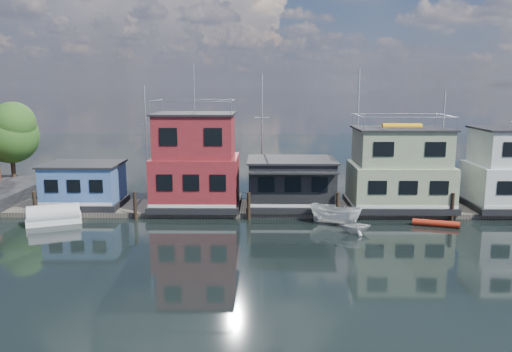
{
  "coord_description": "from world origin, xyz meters",
  "views": [
    {
      "loc": [
        -2.84,
        -29.04,
        10.51
      ],
      "look_at": [
        -3.46,
        12.0,
        3.0
      ],
      "focal_mm": 35.0,
      "sensor_mm": 36.0,
      "label": 1
    }
  ],
  "objects_px": {
    "houseboat_blue": "(84,185)",
    "red_kayak": "(436,223)",
    "houseboat_red": "(196,163)",
    "dinghy_white": "(356,225)",
    "motorboat": "(336,214)",
    "houseboat_dark": "(291,183)",
    "houseboat_green": "(400,170)",
    "tarp_runabout": "(54,216)"
  },
  "relations": [
    {
      "from": "houseboat_dark",
      "to": "tarp_runabout",
      "type": "bearing_deg",
      "value": -167.3
    },
    {
      "from": "houseboat_blue",
      "to": "dinghy_white",
      "type": "bearing_deg",
      "value": -16.18
    },
    {
      "from": "houseboat_blue",
      "to": "houseboat_green",
      "type": "xyz_separation_m",
      "value": [
        26.5,
        0.0,
        1.34
      ]
    },
    {
      "from": "houseboat_dark",
      "to": "motorboat",
      "type": "height_order",
      "value": "houseboat_dark"
    },
    {
      "from": "houseboat_red",
      "to": "houseboat_dark",
      "type": "height_order",
      "value": "houseboat_red"
    },
    {
      "from": "houseboat_dark",
      "to": "motorboat",
      "type": "distance_m",
      "value": 5.44
    },
    {
      "from": "houseboat_red",
      "to": "tarp_runabout",
      "type": "distance_m",
      "value": 11.78
    },
    {
      "from": "houseboat_dark",
      "to": "dinghy_white",
      "type": "xyz_separation_m",
      "value": [
        4.32,
        -6.31,
        -1.85
      ]
    },
    {
      "from": "houseboat_blue",
      "to": "red_kayak",
      "type": "xyz_separation_m",
      "value": [
        28.16,
        -4.56,
        -1.96
      ]
    },
    {
      "from": "houseboat_dark",
      "to": "houseboat_green",
      "type": "distance_m",
      "value": 9.07
    },
    {
      "from": "houseboat_red",
      "to": "houseboat_green",
      "type": "height_order",
      "value": "houseboat_red"
    },
    {
      "from": "houseboat_red",
      "to": "houseboat_green",
      "type": "bearing_deg",
      "value": 0.0
    },
    {
      "from": "houseboat_blue",
      "to": "houseboat_dark",
      "type": "height_order",
      "value": "houseboat_dark"
    },
    {
      "from": "houseboat_red",
      "to": "tarp_runabout",
      "type": "height_order",
      "value": "houseboat_red"
    },
    {
      "from": "tarp_runabout",
      "to": "dinghy_white",
      "type": "bearing_deg",
      "value": -27.52
    },
    {
      "from": "houseboat_green",
      "to": "tarp_runabout",
      "type": "height_order",
      "value": "houseboat_green"
    },
    {
      "from": "houseboat_dark",
      "to": "dinghy_white",
      "type": "distance_m",
      "value": 7.87
    },
    {
      "from": "dinghy_white",
      "to": "red_kayak",
      "type": "relative_size",
      "value": 0.64
    },
    {
      "from": "motorboat",
      "to": "tarp_runabout",
      "type": "height_order",
      "value": "motorboat"
    },
    {
      "from": "houseboat_blue",
      "to": "motorboat",
      "type": "height_order",
      "value": "houseboat_blue"
    },
    {
      "from": "houseboat_green",
      "to": "dinghy_white",
      "type": "distance_m",
      "value": 8.42
    },
    {
      "from": "houseboat_blue",
      "to": "motorboat",
      "type": "relative_size",
      "value": 1.54
    },
    {
      "from": "motorboat",
      "to": "dinghy_white",
      "type": "bearing_deg",
      "value": -123.15
    },
    {
      "from": "houseboat_blue",
      "to": "houseboat_red",
      "type": "height_order",
      "value": "houseboat_red"
    },
    {
      "from": "houseboat_red",
      "to": "dinghy_white",
      "type": "distance_m",
      "value": 14.3
    },
    {
      "from": "houseboat_blue",
      "to": "houseboat_green",
      "type": "distance_m",
      "value": 26.53
    },
    {
      "from": "houseboat_blue",
      "to": "houseboat_red",
      "type": "relative_size",
      "value": 0.54
    },
    {
      "from": "houseboat_red",
      "to": "dinghy_white",
      "type": "xyz_separation_m",
      "value": [
        12.32,
        -6.33,
        -3.53
      ]
    },
    {
      "from": "houseboat_green",
      "to": "tarp_runabout",
      "type": "distance_m",
      "value": 27.92
    },
    {
      "from": "houseboat_green",
      "to": "motorboat",
      "type": "xyz_separation_m",
      "value": [
        -5.83,
        -4.13,
        -2.75
      ]
    },
    {
      "from": "houseboat_green",
      "to": "dinghy_white",
      "type": "height_order",
      "value": "houseboat_green"
    },
    {
      "from": "motorboat",
      "to": "red_kayak",
      "type": "relative_size",
      "value": 1.23
    },
    {
      "from": "houseboat_dark",
      "to": "tarp_runabout",
      "type": "distance_m",
      "value": 18.99
    },
    {
      "from": "motorboat",
      "to": "houseboat_dark",
      "type": "bearing_deg",
      "value": 66.85
    },
    {
      "from": "houseboat_blue",
      "to": "dinghy_white",
      "type": "height_order",
      "value": "houseboat_blue"
    },
    {
      "from": "houseboat_dark",
      "to": "houseboat_green",
      "type": "xyz_separation_m",
      "value": [
        9.0,
        0.02,
        1.13
      ]
    },
    {
      "from": "houseboat_green",
      "to": "tarp_runabout",
      "type": "relative_size",
      "value": 1.99
    },
    {
      "from": "houseboat_green",
      "to": "motorboat",
      "type": "distance_m",
      "value": 7.65
    },
    {
      "from": "tarp_runabout",
      "to": "red_kayak",
      "type": "xyz_separation_m",
      "value": [
        29.11,
        -0.38,
        -0.35
      ]
    },
    {
      "from": "houseboat_dark",
      "to": "houseboat_red",
      "type": "bearing_deg",
      "value": 179.86
    },
    {
      "from": "red_kayak",
      "to": "houseboat_green",
      "type": "bearing_deg",
      "value": 126.62
    },
    {
      "from": "houseboat_blue",
      "to": "red_kayak",
      "type": "height_order",
      "value": "houseboat_blue"
    }
  ]
}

